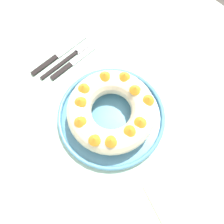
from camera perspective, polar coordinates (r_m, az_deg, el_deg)
ground_plane at (r=1.39m, az=-0.10°, el=-11.27°), size 8.00×8.00×0.00m
dining_table at (r=0.74m, az=-0.18°, el=-3.19°), size 1.52×1.23×0.74m
serving_dish at (r=0.66m, az=0.00°, el=-1.39°), size 0.32×0.32×0.02m
bundt_cake at (r=0.61m, az=0.00°, el=0.06°), size 0.25×0.25×0.08m
fork at (r=0.78m, az=-11.04°, el=13.79°), size 0.02×0.21×0.01m
serving_knife at (r=0.79m, az=-14.46°, el=13.73°), size 0.02×0.23×0.01m
cake_knife at (r=0.76m, az=-10.83°, el=12.08°), size 0.02×0.18×0.01m
napkin at (r=0.65m, az=16.23°, el=-22.30°), size 0.19×0.15×0.00m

